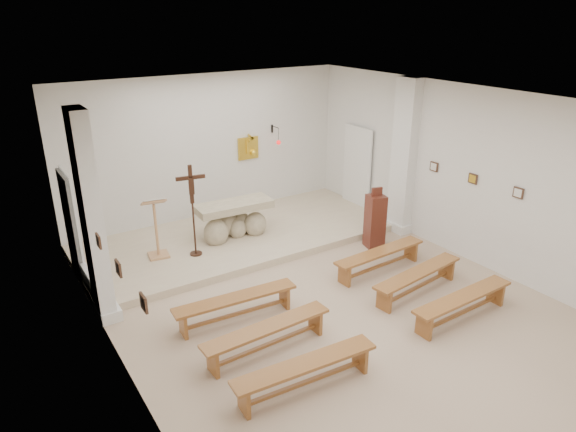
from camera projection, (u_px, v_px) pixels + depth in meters
ground at (337, 310)px, 8.82m from camera, size 7.00×10.00×0.00m
wall_left at (121, 273)px, 6.40m from camera, size 0.02×10.00×3.50m
wall_right at (482, 180)px, 9.93m from camera, size 0.02×10.00×3.50m
wall_back at (208, 150)px, 12.05m from camera, size 7.00×0.02×3.50m
ceiling at (345, 106)px, 7.52m from camera, size 7.00×10.00×0.02m
sanctuary_platform at (241, 237)px, 11.52m from camera, size 6.98×3.00×0.15m
pilaster_left at (92, 220)px, 8.02m from camera, size 0.26×0.55×3.50m
pilaster_right at (404, 157)px, 11.43m from camera, size 0.26×0.55×3.50m
gold_wall_relief at (248, 148)px, 12.60m from camera, size 0.55×0.04×0.55m
sanctuary_lamp at (278, 140)px, 12.69m from camera, size 0.11×0.36×0.44m
station_frame_left_front at (144, 303)px, 5.80m from camera, size 0.03×0.20×0.20m
station_frame_left_mid at (118, 268)px, 6.58m from camera, size 0.03×0.20×0.20m
station_frame_left_rear at (98, 241)px, 7.36m from camera, size 0.03×0.20×0.20m
station_frame_right_front at (518, 193)px, 9.31m from camera, size 0.03×0.20×0.20m
station_frame_right_mid at (473, 179)px, 10.09m from camera, size 0.03×0.20×0.20m
station_frame_right_rear at (434, 167)px, 10.86m from camera, size 0.03×0.20×0.20m
radiator_left at (90, 285)px, 9.09m from camera, size 0.10×0.85×0.52m
radiator_right at (380, 209)px, 12.55m from camera, size 0.10×0.85×0.52m
altar at (234, 222)px, 11.24m from camera, size 1.70×0.78×0.86m
lectern at (156, 227)px, 10.18m from camera, size 0.52×0.46×1.30m
crucifix_stand at (192, 204)px, 10.10m from camera, size 0.57×0.25×1.90m
potted_plant at (224, 225)px, 11.37m from camera, size 0.53×0.50×0.47m
donation_pedestal at (375, 221)px, 11.01m from camera, size 0.44×0.44×1.35m
bench_left_front at (236, 303)px, 8.43m from camera, size 2.12×0.49×0.44m
bench_right_front at (380, 256)px, 10.02m from camera, size 2.12×0.43×0.44m
bench_left_second at (267, 332)px, 7.64m from camera, size 2.11×0.39×0.44m
bench_right_second at (418, 277)px, 9.24m from camera, size 2.13×0.58×0.44m
bench_left_third at (306, 369)px, 6.86m from camera, size 2.12×0.49×0.44m
bench_right_third at (463, 301)px, 8.46m from camera, size 2.11×0.37×0.44m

